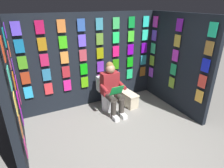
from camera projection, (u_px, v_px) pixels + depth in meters
The scene contains 7 objects.
ground_plane at pixel (135, 152), 3.31m from camera, with size 30.00×30.00×0.00m, color gray.
display_wall_back at pixel (91, 61), 4.51m from camera, with size 3.46×0.14×2.20m.
display_wall_left at pixel (177, 63), 4.38m from camera, with size 0.14×1.97×2.20m.
display_wall_right at pixel (11, 92), 2.96m from camera, with size 0.14×1.97×2.20m.
toilet at pixel (108, 95), 4.58m from camera, with size 0.41×0.56×0.77m.
person_reading at pixel (112, 88), 4.29m from camera, with size 0.53×0.68×1.19m.
comic_longbox_near at pixel (126, 98), 4.80m from camera, with size 0.33×0.73×0.34m.
Camera 1 is at (1.50, 2.11, 2.41)m, focal length 30.41 mm.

